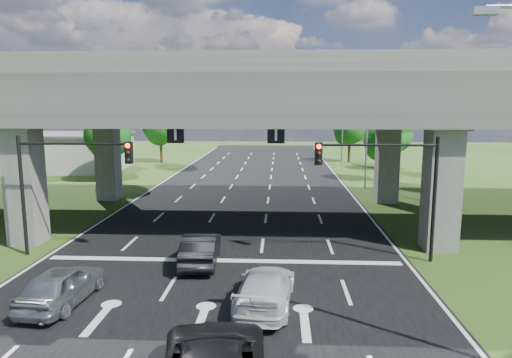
# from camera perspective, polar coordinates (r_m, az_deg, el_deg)

# --- Properties ---
(ground) EXTENTS (160.00, 160.00, 0.00)m
(ground) POSITION_cam_1_polar(r_m,az_deg,el_deg) (19.17, -5.46, -13.63)
(ground) COLOR #284416
(ground) RESTS_ON ground
(road) EXTENTS (18.00, 120.00, 0.03)m
(road) POSITION_cam_1_polar(r_m,az_deg,el_deg) (28.58, -2.53, -5.89)
(road) COLOR black
(road) RESTS_ON ground
(overpass) EXTENTS (80.00, 15.00, 10.00)m
(overpass) POSITION_cam_1_polar(r_m,az_deg,el_deg) (29.62, -2.26, 10.09)
(overpass) COLOR #32302E
(overpass) RESTS_ON ground
(warehouse) EXTENTS (20.00, 10.00, 4.00)m
(warehouse) POSITION_cam_1_polar(r_m,az_deg,el_deg) (60.06, -25.60, 3.01)
(warehouse) COLOR #9E9E99
(warehouse) RESTS_ON ground
(signal_right) EXTENTS (5.76, 0.54, 6.00)m
(signal_right) POSITION_cam_1_polar(r_m,az_deg,el_deg) (22.27, 16.29, 0.45)
(signal_right) COLOR black
(signal_right) RESTS_ON ground
(signal_left) EXTENTS (5.76, 0.54, 6.00)m
(signal_left) POSITION_cam_1_polar(r_m,az_deg,el_deg) (24.08, -22.93, 0.72)
(signal_left) COLOR black
(signal_left) RESTS_ON ground
(streetlight_far) EXTENTS (3.38, 0.25, 10.00)m
(streetlight_far) POSITION_cam_1_polar(r_m,az_deg,el_deg) (42.17, 13.19, 6.72)
(streetlight_far) COLOR gray
(streetlight_far) RESTS_ON ground
(streetlight_beyond) EXTENTS (3.38, 0.25, 10.00)m
(streetlight_beyond) POSITION_cam_1_polar(r_m,az_deg,el_deg) (57.99, 10.41, 7.38)
(streetlight_beyond) COLOR gray
(streetlight_beyond) RESTS_ON ground
(tree_left_near) EXTENTS (4.50, 4.50, 7.80)m
(tree_left_near) POSITION_cam_1_polar(r_m,az_deg,el_deg) (46.64, -18.01, 5.45)
(tree_left_near) COLOR black
(tree_left_near) RESTS_ON ground
(tree_left_mid) EXTENTS (3.91, 3.90, 6.76)m
(tree_left_mid) POSITION_cam_1_polar(r_m,az_deg,el_deg) (55.20, -17.94, 5.27)
(tree_left_mid) COLOR black
(tree_left_mid) RESTS_ON ground
(tree_left_far) EXTENTS (4.80, 4.80, 8.32)m
(tree_left_far) POSITION_cam_1_polar(r_m,az_deg,el_deg) (61.55, -11.82, 6.76)
(tree_left_far) COLOR black
(tree_left_far) RESTS_ON ground
(tree_right_near) EXTENTS (4.20, 4.20, 7.28)m
(tree_right_near) POSITION_cam_1_polar(r_m,az_deg,el_deg) (46.74, 15.85, 5.16)
(tree_right_near) COLOR black
(tree_right_near) RESTS_ON ground
(tree_right_mid) EXTENTS (3.91, 3.90, 6.76)m
(tree_right_mid) POSITION_cam_1_polar(r_m,az_deg,el_deg) (55.23, 17.05, 5.32)
(tree_right_mid) COLOR black
(tree_right_mid) RESTS_ON ground
(tree_right_far) EXTENTS (4.50, 4.50, 7.80)m
(tree_right_far) POSITION_cam_1_polar(r_m,az_deg,el_deg) (62.25, 11.70, 6.50)
(tree_right_far) COLOR black
(tree_right_far) RESTS_ON ground
(car_silver) EXTENTS (2.05, 4.42, 1.46)m
(car_silver) POSITION_cam_1_polar(r_m,az_deg,el_deg) (18.95, -23.04, -12.13)
(car_silver) COLOR #ABAFB3
(car_silver) RESTS_ON road
(car_dark) EXTENTS (1.81, 4.54, 1.47)m
(car_dark) POSITION_cam_1_polar(r_m,az_deg,el_deg) (21.84, -6.90, -8.64)
(car_dark) COLOR black
(car_dark) RESTS_ON road
(car_white) EXTENTS (2.38, 5.00, 1.41)m
(car_white) POSITION_cam_1_polar(r_m,az_deg,el_deg) (17.37, 1.18, -13.43)
(car_white) COLOR silver
(car_white) RESTS_ON road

